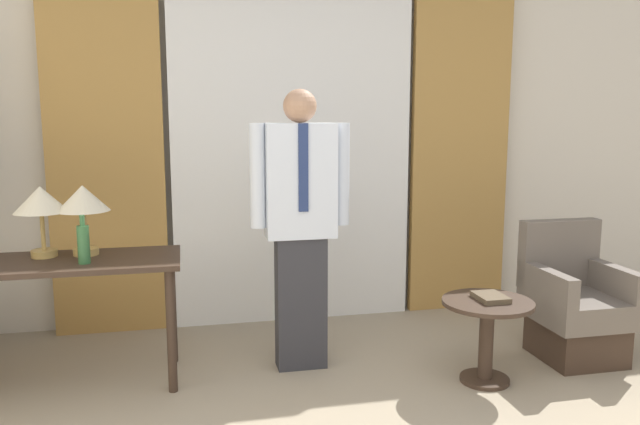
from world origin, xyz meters
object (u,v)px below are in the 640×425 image
(table_lamp_left, at_px, (41,203))
(side_table, at_px, (487,326))
(desk, at_px, (63,279))
(book, at_px, (491,297))
(table_lamp_right, at_px, (83,202))
(bottle_by_lamp, at_px, (83,244))
(person, at_px, (300,219))
(armchair, at_px, (574,307))

(table_lamp_left, height_order, side_table, table_lamp_left)
(desk, xyz_separation_m, book, (2.34, -0.46, -0.12))
(table_lamp_right, bearing_deg, bottle_by_lamp, -84.18)
(bottle_by_lamp, bearing_deg, desk, 141.47)
(table_lamp_right, height_order, book, table_lamp_right)
(side_table, relative_size, book, 2.49)
(person, bearing_deg, armchair, -7.46)
(table_lamp_right, relative_size, bottle_by_lamp, 1.52)
(armchair, distance_m, side_table, 0.75)
(table_lamp_left, relative_size, book, 1.95)
(bottle_by_lamp, xyz_separation_m, book, (2.21, -0.36, -0.34))
(armchair, xyz_separation_m, book, (-0.69, -0.22, 0.18))
(table_lamp_right, height_order, armchair, table_lamp_right)
(desk, xyz_separation_m, armchair, (3.04, -0.24, -0.30))
(table_lamp_right, relative_size, person, 0.24)
(table_lamp_left, bearing_deg, armchair, -6.40)
(bottle_by_lamp, relative_size, side_table, 0.52)
(desk, distance_m, person, 1.37)
(desk, relative_size, side_table, 2.48)
(table_lamp_right, xyz_separation_m, book, (2.23, -0.57, -0.54))
(table_lamp_right, bearing_deg, person, -6.07)
(table_lamp_left, distance_m, side_table, 2.60)
(book, bearing_deg, person, 156.40)
(bottle_by_lamp, distance_m, side_table, 2.28)
(person, relative_size, book, 8.10)
(person, bearing_deg, side_table, -24.47)
(armchair, bearing_deg, book, -162.57)
(desk, height_order, side_table, desk)
(armchair, distance_m, book, 0.75)
(desk, distance_m, side_table, 2.39)
(bottle_by_lamp, bearing_deg, armchair, -2.71)
(person, distance_m, book, 1.18)
(table_lamp_right, bearing_deg, side_table, -14.70)
(bottle_by_lamp, distance_m, armchair, 2.95)
(armchair, relative_size, side_table, 1.65)
(table_lamp_right, xyz_separation_m, armchair, (2.93, -0.35, -0.71))
(armchair, bearing_deg, desk, 175.42)
(table_lamp_left, bearing_deg, desk, -44.66)
(bottle_by_lamp, relative_size, person, 0.16)
(desk, distance_m, armchair, 3.06)
(table_lamp_right, xyz_separation_m, person, (1.22, -0.13, -0.12))
(desk, height_order, table_lamp_left, table_lamp_left)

